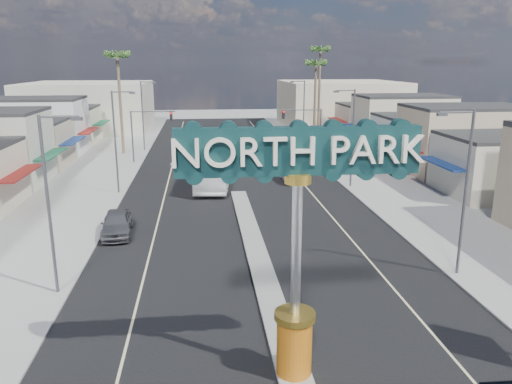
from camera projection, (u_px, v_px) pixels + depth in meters
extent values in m
plane|color=gray|center=(237.00, 190.00, 45.55)|extent=(160.00, 160.00, 0.00)
cube|color=black|center=(237.00, 190.00, 45.55)|extent=(20.00, 120.00, 0.01)
cube|color=gray|center=(257.00, 254.00, 30.15)|extent=(1.30, 30.00, 0.16)
cube|color=gray|center=(80.00, 194.00, 44.04)|extent=(8.00, 120.00, 0.12)
cube|color=gray|center=(385.00, 186.00, 47.04)|extent=(8.00, 120.00, 0.12)
cube|color=beige|center=(10.00, 141.00, 54.72)|extent=(12.00, 42.00, 6.00)
cube|color=#B7B29E|center=(428.00, 134.00, 59.87)|extent=(12.00, 42.00, 6.00)
cube|color=#B7B29E|center=(90.00, 106.00, 85.46)|extent=(20.00, 20.00, 8.00)
cube|color=beige|center=(340.00, 104.00, 90.17)|extent=(20.00, 20.00, 8.00)
cylinder|color=#CE670F|center=(294.00, 346.00, 18.31)|extent=(1.30, 1.30, 2.20)
cylinder|color=gold|center=(295.00, 316.00, 18.00)|extent=(1.50, 1.50, 0.25)
cylinder|color=#B7B7BC|center=(296.00, 250.00, 17.36)|extent=(0.36, 0.36, 4.80)
cylinder|color=gold|center=(298.00, 178.00, 16.71)|extent=(0.90, 0.90, 0.35)
cube|color=#0F2F2F|center=(298.00, 151.00, 16.48)|extent=(8.20, 0.50, 1.60)
cylinder|color=#47474C|center=(132.00, 137.00, 57.08)|extent=(0.18, 0.18, 6.00)
cylinder|color=#47474C|center=(153.00, 112.00, 56.61)|extent=(5.00, 0.12, 0.12)
cube|color=black|center=(171.00, 116.00, 56.95)|extent=(0.32, 0.32, 1.00)
sphere|color=red|center=(171.00, 113.00, 56.70)|extent=(0.22, 0.22, 0.22)
cylinder|color=#47474C|center=(320.00, 134.00, 59.44)|extent=(0.18, 0.18, 6.00)
cylinder|color=#47474C|center=(300.00, 110.00, 58.44)|extent=(5.00, 0.12, 0.12)
cube|color=black|center=(283.00, 114.00, 58.35)|extent=(0.32, 0.32, 1.00)
sphere|color=red|center=(284.00, 112.00, 58.09)|extent=(0.22, 0.22, 0.22)
cylinder|color=#47474C|center=(49.00, 209.00, 24.05)|extent=(0.16, 0.16, 9.00)
cylinder|color=#47474C|center=(59.00, 117.00, 23.03)|extent=(1.80, 0.10, 0.10)
cube|color=#47474C|center=(77.00, 119.00, 23.14)|extent=(0.50, 0.22, 0.15)
cylinder|color=#47474C|center=(115.00, 143.00, 43.28)|extent=(0.16, 0.16, 9.00)
cylinder|color=#47474C|center=(122.00, 92.00, 42.26)|extent=(1.80, 0.10, 0.10)
cube|color=#47474C|center=(132.00, 93.00, 42.38)|extent=(0.50, 0.22, 0.15)
cylinder|color=#47474C|center=(143.00, 117.00, 64.44)|extent=(0.16, 0.16, 9.00)
cylinder|color=#47474C|center=(148.00, 82.00, 63.42)|extent=(1.80, 0.10, 0.10)
cube|color=#47474C|center=(154.00, 83.00, 63.53)|extent=(0.50, 0.22, 0.15)
cylinder|color=#47474C|center=(465.00, 196.00, 26.32)|extent=(0.16, 0.16, 9.00)
cylinder|color=#47474C|center=(457.00, 112.00, 25.11)|extent=(1.80, 0.10, 0.10)
cube|color=#47474C|center=(442.00, 114.00, 25.05)|extent=(0.50, 0.22, 0.15)
cylinder|color=#47474C|center=(353.00, 139.00, 45.55)|extent=(0.16, 0.16, 9.00)
cylinder|color=#47474C|center=(345.00, 90.00, 44.35)|extent=(1.80, 0.10, 0.10)
cube|color=#47474C|center=(336.00, 92.00, 44.28)|extent=(0.50, 0.22, 0.15)
cylinder|color=#47474C|center=(304.00, 115.00, 66.71)|extent=(0.16, 0.16, 9.00)
cylinder|color=#47474C|center=(298.00, 81.00, 65.50)|extent=(1.80, 0.10, 0.10)
cube|color=#47474C|center=(292.00, 82.00, 65.44)|extent=(0.50, 0.22, 0.15)
cylinder|color=brown|center=(121.00, 107.00, 61.88)|extent=(0.36, 0.36, 12.00)
cylinder|color=brown|center=(315.00, 105.00, 70.56)|extent=(0.36, 0.36, 11.00)
cylinder|color=brown|center=(319.00, 95.00, 76.29)|extent=(0.36, 0.36, 13.00)
imported|color=#5C5D60|center=(117.00, 223.00, 33.62)|extent=(2.31, 4.95, 1.64)
imported|color=silver|center=(291.00, 173.00, 49.03)|extent=(1.76, 4.80, 1.57)
imported|color=white|center=(214.00, 166.00, 47.59)|extent=(4.03, 12.35, 3.38)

